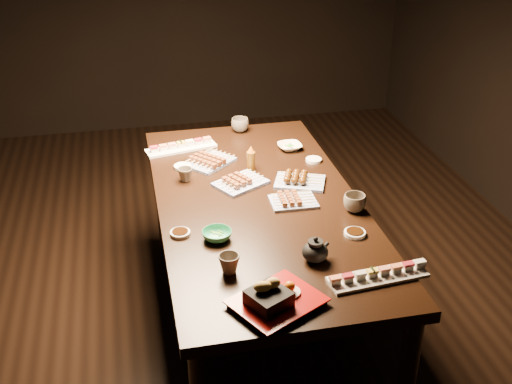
% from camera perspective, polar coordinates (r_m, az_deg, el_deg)
% --- Properties ---
extents(ground, '(5.00, 5.00, 0.00)m').
position_cam_1_polar(ground, '(3.58, -3.41, -8.90)').
color(ground, black).
rests_on(ground, ground).
extents(dining_table, '(1.05, 1.87, 0.75)m').
position_cam_1_polar(dining_table, '(3.09, 0.19, -6.90)').
color(dining_table, black).
rests_on(dining_table, ground).
extents(sushi_platter_near, '(0.39, 0.14, 0.05)m').
position_cam_1_polar(sushi_platter_near, '(2.42, 10.81, -7.11)').
color(sushi_platter_near, white).
rests_on(sushi_platter_near, dining_table).
extents(sushi_platter_far, '(0.39, 0.18, 0.05)m').
position_cam_1_polar(sushi_platter_far, '(3.42, -6.69, 4.14)').
color(sushi_platter_far, white).
rests_on(sushi_platter_far, dining_table).
extents(yakitori_plate_center, '(0.28, 0.26, 0.06)m').
position_cam_1_polar(yakitori_plate_center, '(3.02, -1.40, 1.15)').
color(yakitori_plate_center, '#828EB6').
rests_on(yakitori_plate_center, dining_table).
extents(yakitori_plate_right, '(0.21, 0.15, 0.05)m').
position_cam_1_polar(yakitori_plate_right, '(2.87, 3.35, -0.54)').
color(yakitori_plate_right, '#828EB6').
rests_on(yakitori_plate_right, dining_table).
extents(yakitori_plate_left, '(0.28, 0.28, 0.06)m').
position_cam_1_polar(yakitori_plate_left, '(3.24, -4.10, 3.00)').
color(yakitori_plate_left, '#828EB6').
rests_on(yakitori_plate_left, dining_table).
extents(tsukune_plate, '(0.28, 0.24, 0.06)m').
position_cam_1_polar(tsukune_plate, '(3.04, 3.93, 1.25)').
color(tsukune_plate, '#828EB6').
rests_on(tsukune_plate, dining_table).
extents(edamame_bowl_green, '(0.16, 0.16, 0.04)m').
position_cam_1_polar(edamame_bowl_green, '(2.61, -3.49, -3.84)').
color(edamame_bowl_green, '#339C6D').
rests_on(edamame_bowl_green, dining_table).
extents(edamame_bowl_cream, '(0.14, 0.14, 0.03)m').
position_cam_1_polar(edamame_bowl_cream, '(3.40, 3.00, 4.05)').
color(edamame_bowl_cream, beige).
rests_on(edamame_bowl_cream, dining_table).
extents(tempura_tray, '(0.37, 0.35, 0.11)m').
position_cam_1_polar(tempura_tray, '(2.23, 1.89, -8.94)').
color(tempura_tray, black).
rests_on(tempura_tray, dining_table).
extents(teacup_near_left, '(0.10, 0.10, 0.07)m').
position_cam_1_polar(teacup_near_left, '(2.41, -2.41, -6.39)').
color(teacup_near_left, brown).
rests_on(teacup_near_left, dining_table).
extents(teacup_mid_right, '(0.11, 0.11, 0.08)m').
position_cam_1_polar(teacup_mid_right, '(2.83, 8.76, -0.96)').
color(teacup_mid_right, brown).
rests_on(teacup_mid_right, dining_table).
extents(teacup_far_left, '(0.08, 0.08, 0.07)m').
position_cam_1_polar(teacup_far_left, '(3.08, -6.32, 1.55)').
color(teacup_far_left, brown).
rests_on(teacup_far_left, dining_table).
extents(teacup_far_right, '(0.12, 0.12, 0.08)m').
position_cam_1_polar(teacup_far_right, '(3.61, -1.43, 5.98)').
color(teacup_far_right, brown).
rests_on(teacup_far_right, dining_table).
extents(teapot, '(0.16, 0.16, 0.10)m').
position_cam_1_polar(teapot, '(2.47, 5.28, -5.08)').
color(teapot, black).
rests_on(teapot, dining_table).
extents(condiment_bottle, '(0.05, 0.05, 0.13)m').
position_cam_1_polar(condiment_bottle, '(3.16, -0.46, 3.07)').
color(condiment_bottle, brown).
rests_on(condiment_bottle, dining_table).
extents(sauce_dish_west, '(0.09, 0.09, 0.01)m').
position_cam_1_polar(sauce_dish_west, '(2.66, -6.75, -3.65)').
color(sauce_dish_west, white).
rests_on(sauce_dish_west, dining_table).
extents(sauce_dish_east, '(0.09, 0.09, 0.01)m').
position_cam_1_polar(sauce_dish_east, '(3.28, 5.15, 2.86)').
color(sauce_dish_east, white).
rests_on(sauce_dish_east, dining_table).
extents(sauce_dish_se, '(0.11, 0.11, 0.02)m').
position_cam_1_polar(sauce_dish_se, '(2.67, 8.77, -3.64)').
color(sauce_dish_se, white).
rests_on(sauce_dish_se, dining_table).
extents(sauce_dish_nw, '(0.11, 0.11, 0.02)m').
position_cam_1_polar(sauce_dish_nw, '(3.21, -6.53, 2.25)').
color(sauce_dish_nw, white).
rests_on(sauce_dish_nw, dining_table).
extents(chopsticks_near, '(0.19, 0.10, 0.01)m').
position_cam_1_polar(chopsticks_near, '(2.31, 2.29, -9.18)').
color(chopsticks_near, black).
rests_on(chopsticks_near, dining_table).
extents(chopsticks_se, '(0.22, 0.07, 0.01)m').
position_cam_1_polar(chopsticks_se, '(2.49, 12.05, -6.71)').
color(chopsticks_se, black).
rests_on(chopsticks_se, dining_table).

